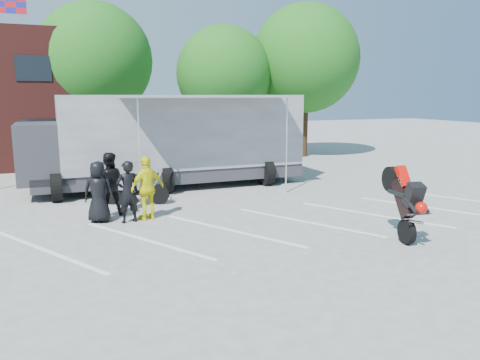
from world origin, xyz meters
TOP-DOWN VIEW (x-y plane):
  - ground at (0.00, 0.00)m, footprint 100.00×100.00m
  - parking_bay_lines at (0.00, 1.00)m, footprint 18.09×13.33m
  - tree_left at (-2.00, 16.00)m, footprint 6.12×6.12m
  - tree_mid at (5.00, 15.00)m, footprint 5.44×5.44m
  - tree_right at (10.00, 14.50)m, footprint 6.46×6.46m
  - transporter_truck at (0.17, 7.80)m, footprint 11.82×5.78m
  - parked_motorcycle at (-1.75, 5.22)m, footprint 2.47×1.56m
  - stunt_bike_rider at (4.01, -1.11)m, footprint 1.09×1.90m
  - spectator_leather_a at (-3.14, 3.28)m, footprint 1.04×0.84m
  - spectator_leather_b at (-2.35, 2.93)m, footprint 0.75×0.57m
  - spectator_leather_c at (-2.76, 4.10)m, footprint 1.11×0.95m
  - spectator_hivis at (-1.74, 3.06)m, footprint 1.23×0.88m

SIDE VIEW (x-z plane):
  - ground at x=0.00m, z-range 0.00..0.00m
  - transporter_truck at x=0.17m, z-range -1.87..1.87m
  - parked_motorcycle at x=-1.75m, z-range -0.61..0.61m
  - stunt_bike_rider at x=4.01m, z-range -1.06..1.06m
  - parking_bay_lines at x=0.00m, z-range 0.00..0.01m
  - spectator_leather_a at x=-3.14m, z-range 0.00..1.84m
  - spectator_leather_b at x=-2.35m, z-range 0.00..1.85m
  - spectator_hivis at x=-1.74m, z-range 0.00..1.94m
  - spectator_leather_c at x=-2.76m, z-range 0.00..1.98m
  - tree_mid at x=5.00m, z-range 1.10..8.78m
  - tree_left at x=-2.00m, z-range 1.25..9.89m
  - tree_right at x=10.00m, z-range 1.32..10.44m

